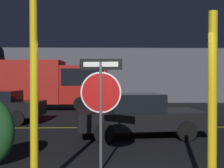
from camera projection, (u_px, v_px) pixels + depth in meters
road_center_stripe at (110, 127)px, 11.82m from camera, size 38.76×0.12×0.01m
stop_sign at (101, 92)px, 6.28m from camera, size 0.86×0.15×2.27m
yellow_pole_left at (34, 87)px, 5.10m from camera, size 0.13×0.13×3.48m
yellow_pole_right at (212, 113)px, 4.29m from camera, size 0.13×0.13×2.80m
passing_car_3 at (139, 115)px, 10.02m from camera, size 4.21×2.30×1.38m
delivery_truck at (50, 82)px, 18.69m from camera, size 7.15×2.83×2.92m
building_backdrop at (111, 76)px, 25.72m from camera, size 24.32×4.25×4.18m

